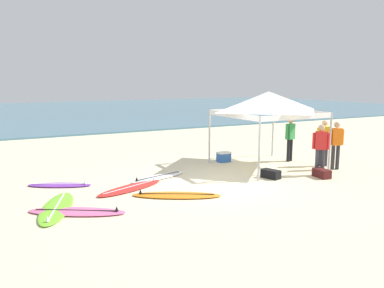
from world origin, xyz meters
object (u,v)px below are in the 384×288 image
(surfboard_red, at_px, (131,188))
(person_orange, at_px, (336,142))
(person_yellow, at_px, (324,140))
(gear_bag_near_tent, at_px, (322,173))
(canopy_tent, at_px, (268,102))
(surfboard_pink, at_px, (77,212))
(person_green, at_px, (290,136))
(surfboard_lime, at_px, (57,208))
(gear_bag_by_pole, at_px, (271,174))
(surfboard_orange, at_px, (176,195))
(cooler_box, at_px, (224,157))
(surfboard_purple, at_px, (60,185))
(surfboard_white, at_px, (158,177))
(person_red, at_px, (321,146))

(surfboard_red, distance_m, person_orange, 7.41)
(person_yellow, distance_m, gear_bag_near_tent, 2.02)
(canopy_tent, xyz_separation_m, surfboard_pink, (-7.24, -1.95, -2.35))
(surfboard_pink, distance_m, person_green, 8.97)
(surfboard_lime, relative_size, person_orange, 1.56)
(person_green, relative_size, gear_bag_by_pole, 2.85)
(person_yellow, xyz_separation_m, person_green, (-0.51, 1.25, 0.00))
(surfboard_orange, xyz_separation_m, cooler_box, (3.59, 3.24, 0.16))
(canopy_tent, relative_size, cooler_box, 6.39)
(surfboard_purple, height_order, cooler_box, cooler_box)
(surfboard_pink, xyz_separation_m, surfboard_orange, (2.68, 0.11, -0.00))
(surfboard_lime, bearing_deg, surfboard_orange, -7.88)
(surfboard_lime, bearing_deg, gear_bag_by_pole, -0.44)
(surfboard_white, xyz_separation_m, cooler_box, (3.25, 1.15, 0.16))
(surfboard_orange, relative_size, surfboard_lime, 0.91)
(surfboard_white, xyz_separation_m, gear_bag_by_pole, (3.24, -1.72, 0.10))
(surfboard_orange, bearing_deg, cooler_box, 42.05)
(surfboard_red, distance_m, gear_bag_by_pole, 4.54)
(person_red, distance_m, person_green, 2.33)
(gear_bag_by_pole, bearing_deg, person_green, 36.86)
(surfboard_purple, bearing_deg, gear_bag_by_pole, -19.46)
(surfboard_red, relative_size, gear_bag_by_pole, 4.00)
(canopy_tent, bearing_deg, surfboard_white, 176.58)
(canopy_tent, bearing_deg, gear_bag_by_pole, -123.93)
(canopy_tent, height_order, person_green, canopy_tent)
(surfboard_orange, bearing_deg, gear_bag_near_tent, -3.70)
(surfboard_pink, height_order, surfboard_white, same)
(gear_bag_by_pole, bearing_deg, surfboard_lime, 179.56)
(person_yellow, distance_m, person_orange, 0.60)
(surfboard_pink, height_order, person_yellow, person_yellow)
(canopy_tent, distance_m, surfboard_orange, 5.45)
(surfboard_red, relative_size, person_orange, 1.40)
(surfboard_pink, xyz_separation_m, gear_bag_near_tent, (7.79, -0.22, 0.10))
(surfboard_orange, relative_size, surfboard_purple, 1.27)
(surfboard_lime, distance_m, cooler_box, 7.23)
(surfboard_white, xyz_separation_m, person_orange, (6.08, -1.78, 0.95))
(surfboard_red, height_order, person_red, person_red)
(surfboard_orange, bearing_deg, person_yellow, 8.01)
(surfboard_purple, height_order, surfboard_lime, same)
(gear_bag_by_pole, bearing_deg, person_orange, -1.29)
(surfboard_red, relative_size, gear_bag_near_tent, 4.00)
(surfboard_orange, xyz_separation_m, gear_bag_near_tent, (5.11, -0.33, 0.10))
(surfboard_orange, xyz_separation_m, person_yellow, (6.46, 0.91, 0.95))
(person_green, height_order, gear_bag_by_pole, person_green)
(surfboard_orange, relative_size, surfboard_white, 1.13)
(surfboard_lime, relative_size, gear_bag_near_tent, 4.45)
(surfboard_purple, bearing_deg, person_orange, -14.02)
(gear_bag_near_tent, bearing_deg, person_orange, 26.12)
(surfboard_red, bearing_deg, person_yellow, -2.98)
(surfboard_red, bearing_deg, person_orange, -7.66)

